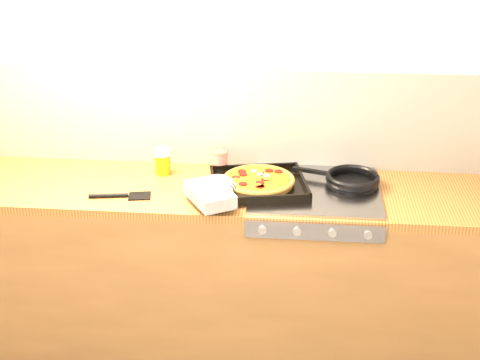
# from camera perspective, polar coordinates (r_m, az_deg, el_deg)

# --- Properties ---
(room_shell) EXTENTS (3.20, 3.20, 3.20)m
(room_shell) POSITION_cam_1_polar(r_m,az_deg,el_deg) (3.34, -1.21, 5.34)
(room_shell) COLOR white
(room_shell) RESTS_ON ground
(counter_run) EXTENTS (3.20, 0.62, 0.90)m
(counter_run) POSITION_cam_1_polar(r_m,az_deg,el_deg) (3.38, -1.67, -7.57)
(counter_run) COLOR brown
(counter_run) RESTS_ON ground
(stovetop) EXTENTS (0.60, 0.56, 0.02)m
(stovetop) POSITION_cam_1_polar(r_m,az_deg,el_deg) (3.14, 6.40, -0.85)
(stovetop) COLOR #949398
(stovetop) RESTS_ON counter_run
(pizza_on_tray) EXTENTS (0.59, 0.58, 0.07)m
(pizza_on_tray) POSITION_cam_1_polar(r_m,az_deg,el_deg) (3.08, 0.42, -0.36)
(pizza_on_tray) COLOR black
(pizza_on_tray) RESTS_ON stovetop
(frying_pan) EXTENTS (0.45, 0.32, 0.04)m
(frying_pan) POSITION_cam_1_polar(r_m,az_deg,el_deg) (3.20, 9.49, 0.05)
(frying_pan) COLOR black
(frying_pan) RESTS_ON stovetop
(tomato_can) EXTENTS (0.09, 0.09, 0.11)m
(tomato_can) POSITION_cam_1_polar(r_m,az_deg,el_deg) (3.30, -1.76, 1.55)
(tomato_can) COLOR maroon
(tomato_can) RESTS_ON counter_run
(juice_glass) EXTENTS (0.09, 0.09, 0.13)m
(juice_glass) POSITION_cam_1_polar(r_m,az_deg,el_deg) (3.31, -6.61, 1.63)
(juice_glass) COLOR orange
(juice_glass) RESTS_ON counter_run
(wooden_spoon) EXTENTS (0.30, 0.08, 0.02)m
(wooden_spoon) POSITION_cam_1_polar(r_m,az_deg,el_deg) (3.33, 1.16, 0.89)
(wooden_spoon) COLOR tan
(wooden_spoon) RESTS_ON counter_run
(black_spatula) EXTENTS (0.29, 0.10, 0.02)m
(black_spatula) POSITION_cam_1_polar(r_m,az_deg,el_deg) (3.11, -10.08, -1.33)
(black_spatula) COLOR black
(black_spatula) RESTS_ON counter_run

